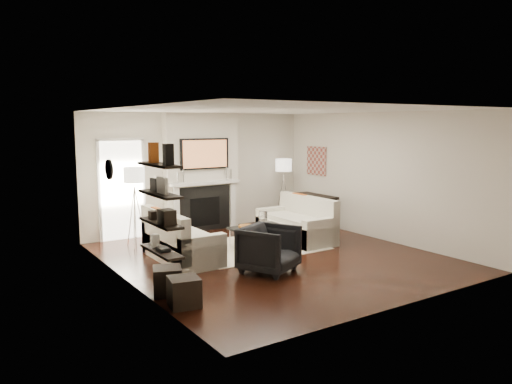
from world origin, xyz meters
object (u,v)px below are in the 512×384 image
coffee_table (257,227)px  lamp_right_shade (284,165)px  armchair (269,247)px  ottoman_near (167,281)px  loveseat_right_base (296,231)px  lamp_left_shade (134,175)px  loveseat_left_base (182,248)px

coffee_table → lamp_right_shade: size_ratio=2.75×
armchair → ottoman_near: bearing=156.6°
loveseat_right_base → lamp_left_shade: lamp_left_shade is taller
lamp_right_shade → ottoman_near: 5.74m
loveseat_right_base → lamp_left_shade: bearing=155.6°
lamp_right_shade → ottoman_near: (-4.52, -3.31, -1.25)m
loveseat_left_base → ottoman_near: bearing=-121.5°
loveseat_right_base → armchair: (-1.76, -1.55, 0.22)m
loveseat_left_base → coffee_table: size_ratio=1.64×
loveseat_right_base → armchair: 2.35m
loveseat_right_base → ottoman_near: loveseat_right_base is taller
ottoman_near → loveseat_right_base: bearing=24.5°
lamp_left_shade → lamp_right_shade: bearing=4.3°
lamp_left_shade → ottoman_near: bearing=-101.6°
loveseat_right_base → coffee_table: 1.01m
loveseat_left_base → armchair: bearing=-58.8°
coffee_table → armchair: armchair is taller
lamp_right_shade → ottoman_near: lamp_right_shade is taller
loveseat_right_base → ottoman_near: size_ratio=4.50×
armchair → lamp_right_shade: (2.65, 3.20, 1.02)m
loveseat_left_base → lamp_right_shade: 4.13m
loveseat_left_base → armchair: size_ratio=2.11×
loveseat_left_base → coffee_table: 1.67m
lamp_left_shade → armchair: bearing=-66.8°
coffee_table → loveseat_left_base: bearing=-178.2°
loveseat_right_base → lamp_right_shade: lamp_right_shade is taller
lamp_left_shade → ottoman_near: lamp_left_shade is taller
coffee_table → armchair: 1.71m
loveseat_right_base → armchair: size_ratio=2.11×
lamp_left_shade → lamp_right_shade: (3.90, 0.29, 0.00)m
armchair → lamp_left_shade: lamp_left_shade is taller
loveseat_right_base → coffee_table: same height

